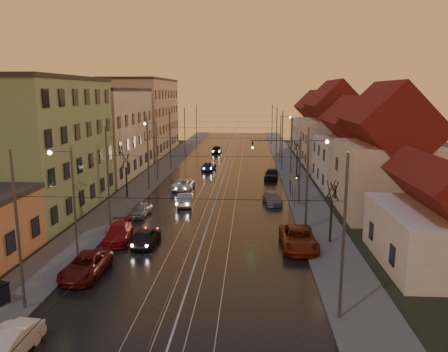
% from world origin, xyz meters
% --- Properties ---
extents(ground, '(160.00, 160.00, 0.00)m').
position_xyz_m(ground, '(0.00, 0.00, 0.00)').
color(ground, black).
rests_on(ground, ground).
extents(road, '(16.00, 120.00, 0.04)m').
position_xyz_m(road, '(0.00, 40.00, 0.02)').
color(road, black).
rests_on(road, ground).
extents(sidewalk_left, '(4.00, 120.00, 0.15)m').
position_xyz_m(sidewalk_left, '(-10.00, 40.00, 0.07)').
color(sidewalk_left, '#4C4C4C').
rests_on(sidewalk_left, ground).
extents(sidewalk_right, '(4.00, 120.00, 0.15)m').
position_xyz_m(sidewalk_right, '(10.00, 40.00, 0.07)').
color(sidewalk_right, '#4C4C4C').
rests_on(sidewalk_right, ground).
extents(tram_rail_0, '(0.06, 120.00, 0.03)m').
position_xyz_m(tram_rail_0, '(-2.20, 40.00, 0.06)').
color(tram_rail_0, gray).
rests_on(tram_rail_0, road).
extents(tram_rail_1, '(0.06, 120.00, 0.03)m').
position_xyz_m(tram_rail_1, '(-0.77, 40.00, 0.06)').
color(tram_rail_1, gray).
rests_on(tram_rail_1, road).
extents(tram_rail_2, '(0.06, 120.00, 0.03)m').
position_xyz_m(tram_rail_2, '(0.77, 40.00, 0.06)').
color(tram_rail_2, gray).
rests_on(tram_rail_2, road).
extents(tram_rail_3, '(0.06, 120.00, 0.03)m').
position_xyz_m(tram_rail_3, '(2.20, 40.00, 0.06)').
color(tram_rail_3, gray).
rests_on(tram_rail_3, road).
extents(apartment_left_1, '(10.00, 18.00, 13.00)m').
position_xyz_m(apartment_left_1, '(-17.50, 14.00, 6.50)').
color(apartment_left_1, '#73955E').
rests_on(apartment_left_1, ground).
extents(apartment_left_2, '(10.00, 20.00, 12.00)m').
position_xyz_m(apartment_left_2, '(-17.50, 34.00, 6.00)').
color(apartment_left_2, tan).
rests_on(apartment_left_2, ground).
extents(apartment_left_3, '(10.00, 24.00, 14.00)m').
position_xyz_m(apartment_left_3, '(-17.50, 58.00, 7.00)').
color(apartment_left_3, tan).
rests_on(apartment_left_3, ground).
extents(house_right_0, '(8.16, 10.20, 5.80)m').
position_xyz_m(house_right_0, '(17.00, 2.00, 2.92)').
color(house_right_0, beige).
rests_on(house_right_0, ground).
extents(house_right_1, '(8.67, 10.20, 10.80)m').
position_xyz_m(house_right_1, '(17.00, 15.00, 5.45)').
color(house_right_1, beige).
rests_on(house_right_1, ground).
extents(house_right_2, '(9.18, 12.24, 9.20)m').
position_xyz_m(house_right_2, '(17.00, 28.00, 4.64)').
color(house_right_2, beige).
rests_on(house_right_2, ground).
extents(house_right_3, '(9.18, 14.28, 11.50)m').
position_xyz_m(house_right_3, '(17.00, 43.00, 5.80)').
color(house_right_3, beige).
rests_on(house_right_3, ground).
extents(house_right_4, '(9.18, 16.32, 10.00)m').
position_xyz_m(house_right_4, '(17.00, 61.00, 5.05)').
color(house_right_4, beige).
rests_on(house_right_4, ground).
extents(catenary_pole_l_0, '(0.16, 0.16, 9.00)m').
position_xyz_m(catenary_pole_l_0, '(-8.60, -6.00, 4.50)').
color(catenary_pole_l_0, '#595B60').
rests_on(catenary_pole_l_0, ground).
extents(catenary_pole_r_0, '(0.16, 0.16, 9.00)m').
position_xyz_m(catenary_pole_r_0, '(8.60, -6.00, 4.50)').
color(catenary_pole_r_0, '#595B60').
rests_on(catenary_pole_r_0, ground).
extents(catenary_pole_l_1, '(0.16, 0.16, 9.00)m').
position_xyz_m(catenary_pole_l_1, '(-8.60, 9.00, 4.50)').
color(catenary_pole_l_1, '#595B60').
rests_on(catenary_pole_l_1, ground).
extents(catenary_pole_r_1, '(0.16, 0.16, 9.00)m').
position_xyz_m(catenary_pole_r_1, '(8.60, 9.00, 4.50)').
color(catenary_pole_r_1, '#595B60').
rests_on(catenary_pole_r_1, ground).
extents(catenary_pole_l_2, '(0.16, 0.16, 9.00)m').
position_xyz_m(catenary_pole_l_2, '(-8.60, 24.00, 4.50)').
color(catenary_pole_l_2, '#595B60').
rests_on(catenary_pole_l_2, ground).
extents(catenary_pole_r_2, '(0.16, 0.16, 9.00)m').
position_xyz_m(catenary_pole_r_2, '(8.60, 24.00, 4.50)').
color(catenary_pole_r_2, '#595B60').
rests_on(catenary_pole_r_2, ground).
extents(catenary_pole_l_3, '(0.16, 0.16, 9.00)m').
position_xyz_m(catenary_pole_l_3, '(-8.60, 39.00, 4.50)').
color(catenary_pole_l_3, '#595B60').
rests_on(catenary_pole_l_3, ground).
extents(catenary_pole_r_3, '(0.16, 0.16, 9.00)m').
position_xyz_m(catenary_pole_r_3, '(8.60, 39.00, 4.50)').
color(catenary_pole_r_3, '#595B60').
rests_on(catenary_pole_r_3, ground).
extents(catenary_pole_l_4, '(0.16, 0.16, 9.00)m').
position_xyz_m(catenary_pole_l_4, '(-8.60, 54.00, 4.50)').
color(catenary_pole_l_4, '#595B60').
rests_on(catenary_pole_l_4, ground).
extents(catenary_pole_r_4, '(0.16, 0.16, 9.00)m').
position_xyz_m(catenary_pole_r_4, '(8.60, 54.00, 4.50)').
color(catenary_pole_r_4, '#595B60').
rests_on(catenary_pole_r_4, ground).
extents(catenary_pole_l_5, '(0.16, 0.16, 9.00)m').
position_xyz_m(catenary_pole_l_5, '(-8.60, 72.00, 4.50)').
color(catenary_pole_l_5, '#595B60').
rests_on(catenary_pole_l_5, ground).
extents(catenary_pole_r_5, '(0.16, 0.16, 9.00)m').
position_xyz_m(catenary_pole_r_5, '(8.60, 72.00, 4.50)').
color(catenary_pole_r_5, '#595B60').
rests_on(catenary_pole_r_5, ground).
extents(street_lamp_0, '(1.75, 0.32, 8.00)m').
position_xyz_m(street_lamp_0, '(-9.10, 2.00, 4.89)').
color(street_lamp_0, '#595B60').
rests_on(street_lamp_0, ground).
extents(street_lamp_1, '(1.75, 0.32, 8.00)m').
position_xyz_m(street_lamp_1, '(9.10, 10.00, 4.89)').
color(street_lamp_1, '#595B60').
rests_on(street_lamp_1, ground).
extents(street_lamp_2, '(1.75, 0.32, 8.00)m').
position_xyz_m(street_lamp_2, '(-9.10, 30.00, 4.89)').
color(street_lamp_2, '#595B60').
rests_on(street_lamp_2, ground).
extents(street_lamp_3, '(1.75, 0.32, 8.00)m').
position_xyz_m(street_lamp_3, '(9.10, 46.00, 4.89)').
color(street_lamp_3, '#595B60').
rests_on(street_lamp_3, ground).
extents(traffic_light_mast, '(5.30, 0.32, 7.20)m').
position_xyz_m(traffic_light_mast, '(7.99, 18.00, 4.60)').
color(traffic_light_mast, '#595B60').
rests_on(traffic_light_mast, ground).
extents(bare_tree_0, '(1.09, 1.09, 5.11)m').
position_xyz_m(bare_tree_0, '(-10.20, 20.00, 2.49)').
color(bare_tree_0, black).
rests_on(bare_tree_0, ground).
extents(bare_tree_1, '(1.09, 1.09, 5.11)m').
position_xyz_m(bare_tree_1, '(10.20, 6.00, 2.49)').
color(bare_tree_1, black).
rests_on(bare_tree_1, ground).
extents(bare_tree_2, '(1.09, 1.09, 5.11)m').
position_xyz_m(bare_tree_2, '(10.40, 34.00, 2.49)').
color(bare_tree_2, black).
rests_on(bare_tree_2, ground).
extents(driving_car_0, '(1.89, 4.25, 1.42)m').
position_xyz_m(driving_car_0, '(-4.37, 4.74, 0.71)').
color(driving_car_0, black).
rests_on(driving_car_0, ground).
extents(driving_car_1, '(1.98, 4.45, 1.42)m').
position_xyz_m(driving_car_1, '(-3.10, 16.97, 0.71)').
color(driving_car_1, '#ACABB1').
rests_on(driving_car_1, ground).
extents(driving_car_2, '(2.38, 5.12, 1.42)m').
position_xyz_m(driving_car_2, '(-4.39, 24.61, 0.71)').
color(driving_car_2, silver).
rests_on(driving_car_2, ground).
extents(driving_car_3, '(2.15, 4.58, 1.29)m').
position_xyz_m(driving_car_3, '(-2.57, 38.12, 0.65)').
color(driving_car_3, navy).
rests_on(driving_car_3, ground).
extents(driving_car_4, '(1.98, 4.64, 1.56)m').
position_xyz_m(driving_car_4, '(-2.76, 57.03, 0.78)').
color(driving_car_4, black).
rests_on(driving_car_4, ground).
extents(parked_left_0, '(1.84, 4.20, 1.34)m').
position_xyz_m(parked_left_0, '(-7.07, -10.45, 0.67)').
color(parked_left_0, silver).
rests_on(parked_left_0, ground).
extents(parked_left_1, '(2.42, 5.02, 1.38)m').
position_xyz_m(parked_left_1, '(-6.91, -1.28, 0.69)').
color(parked_left_1, '#611310').
rests_on(parked_left_1, ground).
extents(parked_left_2, '(2.46, 4.90, 1.36)m').
position_xyz_m(parked_left_2, '(-6.79, 5.51, 0.68)').
color(parked_left_2, '#A61013').
rests_on(parked_left_2, ground).
extents(parked_left_3, '(1.83, 3.83, 1.26)m').
position_xyz_m(parked_left_3, '(-6.83, 12.84, 0.63)').
color(parked_left_3, '#A1A0A6').
rests_on(parked_left_3, ground).
extents(parked_right_0, '(2.75, 5.75, 1.58)m').
position_xyz_m(parked_right_0, '(7.57, 4.75, 0.79)').
color(parked_right_0, maroon).
rests_on(parked_right_0, ground).
extents(parked_right_1, '(2.25, 4.39, 1.22)m').
position_xyz_m(parked_right_1, '(6.20, 18.32, 0.61)').
color(parked_right_1, gray).
rests_on(parked_right_1, ground).
extents(parked_right_2, '(2.28, 4.61, 1.51)m').
position_xyz_m(parked_right_2, '(6.70, 31.68, 0.76)').
color(parked_right_2, black).
rests_on(parked_right_2, ground).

